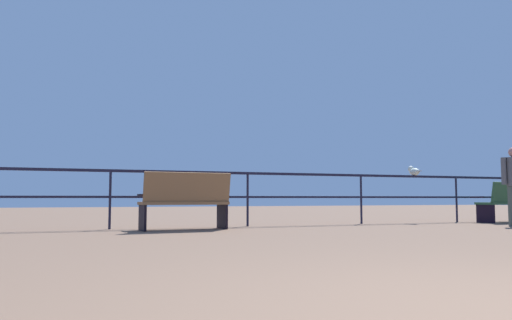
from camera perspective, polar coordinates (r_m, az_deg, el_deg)
pier_railing at (r=9.30m, az=-8.42°, el=-2.84°), size 23.16×0.05×1.05m
bench_near_left at (r=8.59m, az=-8.08°, el=-4.47°), size 1.53×0.78×0.98m
seagull_on_rail at (r=11.68m, az=17.63°, el=-1.21°), size 0.19×0.46×0.22m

